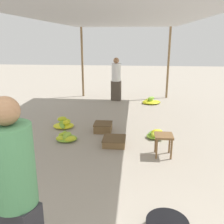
# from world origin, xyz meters

# --- Properties ---
(canopy_post_back_left) EXTENTS (0.08, 0.08, 2.58)m
(canopy_post_back_left) POSITION_xyz_m (-1.61, 8.46, 1.29)
(canopy_post_back_left) COLOR olive
(canopy_post_back_left) RESTS_ON ground
(canopy_post_back_right) EXTENTS (0.08, 0.08, 2.58)m
(canopy_post_back_right) POSITION_xyz_m (1.61, 8.46, 1.29)
(canopy_post_back_right) COLOR olive
(canopy_post_back_right) RESTS_ON ground
(canopy_tarp) EXTENTS (3.62, 8.56, 0.04)m
(canopy_tarp) POSITION_xyz_m (0.00, 4.38, 2.60)
(canopy_tarp) COLOR #B2B2B7
(canopy_tarp) RESTS_ON canopy_post_front_left
(vendor_foreground) EXTENTS (0.49, 0.49, 1.76)m
(vendor_foreground) POSITION_xyz_m (-0.59, 0.76, 0.91)
(vendor_foreground) COLOR #2D2D33
(vendor_foreground) RESTS_ON ground
(stool) EXTENTS (0.34, 0.34, 0.43)m
(stool) POSITION_xyz_m (0.97, 3.47, 0.35)
(stool) COLOR brown
(stool) RESTS_ON ground
(banana_pile_left_0) EXTENTS (0.52, 0.51, 0.28)m
(banana_pile_left_0) POSITION_xyz_m (-1.37, 4.84, 0.09)
(banana_pile_left_0) COLOR yellow
(banana_pile_left_0) RESTS_ON ground
(banana_pile_left_1) EXTENTS (0.50, 0.57, 0.19)m
(banana_pile_left_1) POSITION_xyz_m (-1.09, 4.04, 0.07)
(banana_pile_left_1) COLOR #C6D429
(banana_pile_left_1) RESTS_ON ground
(banana_pile_right_0) EXTENTS (0.43, 0.47, 0.22)m
(banana_pile_right_0) POSITION_xyz_m (0.88, 4.34, 0.08)
(banana_pile_right_0) COLOR yellow
(banana_pile_right_0) RESTS_ON ground
(banana_pile_right_1) EXTENTS (0.67, 0.60, 0.25)m
(banana_pile_right_1) POSITION_xyz_m (0.96, 7.52, 0.07)
(banana_pile_right_1) COLOR yellow
(banana_pile_right_1) RESTS_ON ground
(crate_near) EXTENTS (0.43, 0.43, 0.21)m
(crate_near) POSITION_xyz_m (-0.34, 4.66, 0.11)
(crate_near) COLOR brown
(crate_near) RESTS_ON ground
(crate_mid) EXTENTS (0.48, 0.48, 0.16)m
(crate_mid) POSITION_xyz_m (-0.01, 3.88, 0.08)
(crate_mid) COLOR brown
(crate_mid) RESTS_ON ground
(shopper_walking_mid) EXTENTS (0.39, 0.39, 1.54)m
(shopper_walking_mid) POSITION_xyz_m (-0.27, 7.86, 0.80)
(shopper_walking_mid) COLOR #4C4238
(shopper_walking_mid) RESTS_ON ground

